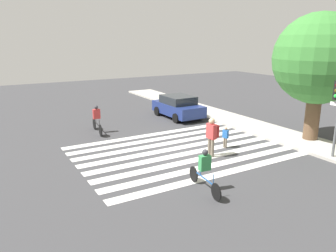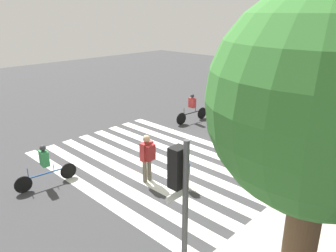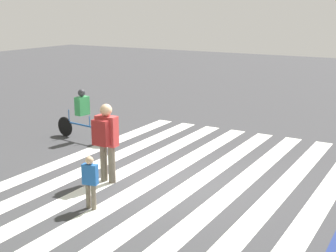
# 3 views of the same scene
# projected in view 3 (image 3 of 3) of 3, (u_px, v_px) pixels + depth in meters

# --- Properties ---
(ground_plane) EXTENTS (60.00, 60.00, 0.00)m
(ground_plane) POSITION_uv_depth(u_px,v_px,m) (175.00, 181.00, 10.87)
(ground_plane) COLOR #38383A
(crosswalk_stripes) EXTENTS (6.90, 10.00, 0.01)m
(crosswalk_stripes) POSITION_uv_depth(u_px,v_px,m) (175.00, 181.00, 10.87)
(crosswalk_stripes) COLOR silver
(crosswalk_stripes) RESTS_ON ground_plane
(pedestrian_child_with_backpack) EXTENTS (0.52, 0.44, 1.83)m
(pedestrian_child_with_backpack) POSITION_uv_depth(u_px,v_px,m) (106.00, 137.00, 10.53)
(pedestrian_child_with_backpack) COLOR #6B6051
(pedestrian_child_with_backpack) RESTS_ON ground_plane
(pedestrian_adult_yellow_jacket) EXTENTS (0.33, 0.20, 1.10)m
(pedestrian_adult_yellow_jacket) POSITION_uv_depth(u_px,v_px,m) (90.00, 180.00, 9.22)
(pedestrian_adult_yellow_jacket) COLOR #6B6051
(pedestrian_adult_yellow_jacket) RESTS_ON ground_plane
(cyclist_near_curb) EXTENTS (2.24, 0.43, 1.58)m
(cyclist_near_curb) POSITION_uv_depth(u_px,v_px,m) (82.00, 113.00, 13.96)
(cyclist_near_curb) COLOR black
(cyclist_near_curb) RESTS_ON ground_plane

